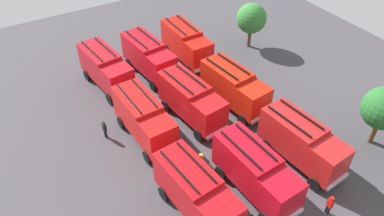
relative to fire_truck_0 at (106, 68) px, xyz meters
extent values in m
plane|color=#423F44|center=(8.76, 4.57, -2.15)|extent=(54.56, 54.56, 0.00)
cube|color=red|center=(2.43, 0.29, -0.05)|extent=(2.48, 2.74, 2.60)
cube|color=#8C9EAD|center=(3.47, 0.42, 0.26)|extent=(0.33, 2.12, 1.46)
cube|color=red|center=(-1.04, -0.13, 0.10)|extent=(5.06, 3.06, 2.90)
cube|color=black|center=(-1.13, 0.56, 1.67)|extent=(4.30, 0.63, 0.12)
cube|color=black|center=(-0.96, -0.81, 1.67)|extent=(4.30, 0.63, 0.12)
cube|color=silver|center=(3.62, 0.44, -1.20)|extent=(0.48, 2.38, 0.28)
cylinder|color=black|center=(2.49, 1.51, -1.60)|extent=(1.13, 0.48, 1.10)
cylinder|color=black|center=(2.77, -0.88, -1.60)|extent=(1.13, 0.48, 1.10)
cylinder|color=black|center=(-2.38, 0.92, -1.60)|extent=(1.13, 0.48, 1.10)
cylinder|color=black|center=(-2.09, -1.46, -1.60)|extent=(1.13, 0.48, 1.10)
cube|color=red|center=(11.02, 0.17, -0.05)|extent=(2.30, 2.59, 2.60)
cube|color=#8C9EAD|center=(12.07, 0.21, 0.26)|extent=(0.17, 2.13, 1.46)
cube|color=red|center=(7.52, 0.02, 0.10)|extent=(4.90, 2.70, 2.90)
cube|color=black|center=(7.49, 0.71, 1.67)|extent=(4.32, 0.30, 0.12)
cube|color=black|center=(7.55, -0.67, 1.67)|extent=(4.32, 0.30, 0.12)
cube|color=silver|center=(12.22, 0.22, -1.20)|extent=(0.30, 2.38, 0.28)
cylinder|color=black|center=(11.17, 1.38, -1.60)|extent=(1.11, 0.40, 1.10)
cylinder|color=black|center=(11.27, -1.02, -1.60)|extent=(1.11, 0.40, 1.10)
cylinder|color=black|center=(6.27, 1.17, -1.60)|extent=(1.11, 0.40, 1.10)
cylinder|color=black|center=(6.37, -1.23, -1.60)|extent=(1.11, 0.40, 1.10)
cube|color=red|center=(16.13, -0.22, 0.10)|extent=(5.02, 2.96, 2.90)
cube|color=black|center=(16.06, 0.47, 1.67)|extent=(4.31, 0.54, 0.12)
cube|color=black|center=(16.19, -0.90, 1.67)|extent=(4.31, 0.54, 0.12)
cylinder|color=black|center=(14.81, 0.86, -1.60)|extent=(1.13, 0.46, 1.10)
cylinder|color=black|center=(15.05, -1.53, -1.60)|extent=(1.13, 0.46, 1.10)
cube|color=red|center=(2.64, 4.75, -0.05)|extent=(2.42, 2.69, 2.60)
cube|color=#8C9EAD|center=(3.68, 4.85, 0.26)|extent=(0.28, 2.12, 1.46)
cube|color=red|center=(-0.85, 4.43, 0.10)|extent=(5.01, 2.94, 2.90)
cube|color=black|center=(-0.91, 5.11, 1.67)|extent=(4.31, 0.52, 0.12)
cube|color=black|center=(-0.78, 3.74, 1.67)|extent=(4.31, 0.52, 0.12)
cube|color=silver|center=(3.83, 4.87, -1.20)|extent=(0.42, 2.38, 0.28)
cylinder|color=black|center=(2.73, 5.97, -1.60)|extent=(1.13, 0.45, 1.10)
cylinder|color=black|center=(2.95, 3.58, -1.60)|extent=(1.13, 0.45, 1.10)
cylinder|color=black|center=(-2.15, 5.51, -1.60)|extent=(1.13, 0.45, 1.10)
cylinder|color=black|center=(-1.93, 3.12, -1.60)|extent=(1.13, 0.45, 1.10)
cube|color=red|center=(10.94, 4.92, -0.05)|extent=(2.47, 2.73, 2.60)
cube|color=#8C9EAD|center=(11.98, 5.03, 0.26)|extent=(0.32, 2.12, 1.46)
cube|color=red|center=(7.46, 4.52, 0.10)|extent=(5.05, 3.03, 2.90)
cube|color=black|center=(7.38, 5.20, 1.67)|extent=(4.31, 0.61, 0.12)
cube|color=black|center=(7.54, 3.84, 1.67)|extent=(4.31, 0.61, 0.12)
cube|color=silver|center=(12.13, 5.05, -1.20)|extent=(0.47, 2.38, 0.28)
cylinder|color=black|center=(11.00, 6.13, -1.60)|extent=(1.13, 0.47, 1.10)
cylinder|color=black|center=(11.27, 3.75, -1.60)|extent=(1.13, 0.47, 1.10)
cylinder|color=black|center=(6.13, 5.58, -1.60)|extent=(1.13, 0.47, 1.10)
cylinder|color=black|center=(6.40, 3.19, -1.60)|extent=(1.13, 0.47, 1.10)
cube|color=red|center=(20.19, 4.56, -0.05)|extent=(2.34, 2.62, 2.60)
cube|color=#8C9EAD|center=(21.23, 4.62, 0.26)|extent=(0.20, 2.13, 1.46)
cube|color=red|center=(16.69, 4.36, 0.10)|extent=(4.94, 2.77, 2.90)
cube|color=black|center=(16.65, 5.05, 1.67)|extent=(4.32, 0.37, 0.12)
cube|color=black|center=(16.73, 3.67, 1.67)|extent=(4.32, 0.37, 0.12)
cylinder|color=black|center=(20.32, 5.77, -1.60)|extent=(1.12, 0.41, 1.10)
cylinder|color=black|center=(15.42, 5.49, -1.60)|extent=(1.12, 0.41, 1.10)
cylinder|color=black|center=(15.56, 3.09, -1.60)|extent=(1.12, 0.41, 1.10)
cube|color=red|center=(2.28, 9.19, -0.05)|extent=(2.21, 2.51, 2.60)
cube|color=#8C9EAD|center=(3.33, 9.19, 0.26)|extent=(0.09, 2.13, 1.46)
cube|color=red|center=(-1.22, 9.17, 0.10)|extent=(4.81, 2.53, 2.90)
cube|color=black|center=(-1.22, 9.86, 1.67)|extent=(4.32, 0.14, 0.12)
cube|color=black|center=(-1.22, 8.48, 1.67)|extent=(4.32, 0.14, 0.12)
cube|color=silver|center=(3.48, 9.20, -1.20)|extent=(0.21, 2.38, 0.28)
cylinder|color=black|center=(2.47, 10.39, -1.60)|extent=(1.10, 0.36, 1.10)
cylinder|color=black|center=(2.49, 7.99, -1.60)|extent=(1.10, 0.36, 1.10)
cylinder|color=black|center=(-2.43, 10.36, -1.60)|extent=(1.10, 0.36, 1.10)
cylinder|color=black|center=(-2.41, 7.96, -1.60)|extent=(1.10, 0.36, 1.10)
cube|color=red|center=(11.31, 9.24, -0.05)|extent=(2.46, 2.73, 2.60)
cube|color=#8C9EAD|center=(12.36, 9.36, 0.26)|extent=(0.31, 2.12, 1.46)
cube|color=red|center=(7.83, 8.86, 0.10)|extent=(5.05, 3.02, 2.90)
cube|color=black|center=(7.76, 9.54, 1.67)|extent=(4.31, 0.60, 0.12)
cube|color=black|center=(7.91, 8.17, 1.67)|extent=(4.31, 0.60, 0.12)
cube|color=silver|center=(12.51, 9.38, -1.20)|extent=(0.46, 2.38, 0.28)
cylinder|color=black|center=(11.38, 10.46, -1.60)|extent=(1.13, 0.47, 1.10)
cylinder|color=black|center=(11.64, 8.07, -1.60)|extent=(1.13, 0.47, 1.10)
cylinder|color=black|center=(6.51, 9.92, -1.60)|extent=(1.13, 0.47, 1.10)
cylinder|color=black|center=(6.77, 7.53, -1.60)|extent=(1.13, 0.47, 1.10)
cube|color=red|center=(19.68, 9.55, -0.05)|extent=(2.42, 2.69, 2.60)
cube|color=#8C9EAD|center=(20.73, 9.65, 0.26)|extent=(0.27, 2.12, 1.46)
cube|color=red|center=(16.20, 9.23, 0.10)|extent=(5.01, 2.93, 2.90)
cube|color=black|center=(16.14, 9.92, 1.67)|extent=(4.31, 0.51, 0.12)
cube|color=black|center=(16.26, 8.55, 1.67)|extent=(4.31, 0.51, 0.12)
cube|color=silver|center=(20.88, 9.66, -1.20)|extent=(0.42, 2.38, 0.28)
cylinder|color=black|center=(19.77, 10.76, -1.60)|extent=(1.13, 0.45, 1.10)
cylinder|color=black|center=(19.99, 8.37, -1.60)|extent=(1.13, 0.45, 1.10)
cylinder|color=black|center=(14.89, 10.32, -1.60)|extent=(1.13, 0.45, 1.10)
cylinder|color=black|center=(15.11, 7.93, -1.60)|extent=(1.13, 0.45, 1.10)
cylinder|color=black|center=(17.57, 2.21, -1.76)|extent=(0.16, 0.16, 0.79)
cylinder|color=black|center=(17.76, 2.11, -1.76)|extent=(0.16, 0.16, 0.79)
cube|color=#B7140F|center=(17.66, 2.16, -1.02)|extent=(0.48, 0.41, 0.69)
sphere|color=brown|center=(17.66, 2.16, -0.57)|extent=(0.22, 0.22, 0.22)
cylinder|color=#B7140F|center=(17.66, 2.16, -0.48)|extent=(0.28, 0.28, 0.07)
cylinder|color=black|center=(13.93, 12.15, -1.74)|extent=(0.16, 0.16, 0.83)
cylinder|color=black|center=(14.06, 12.31, -1.74)|extent=(0.16, 0.16, 0.83)
cube|color=orange|center=(13.99, 12.23, -0.97)|extent=(0.45, 0.48, 0.72)
sphere|color=tan|center=(13.99, 12.23, -0.49)|extent=(0.23, 0.23, 0.23)
cylinder|color=orange|center=(13.99, 12.23, -0.40)|extent=(0.29, 0.29, 0.07)
cylinder|color=black|center=(14.14, 2.25, -1.75)|extent=(0.16, 0.16, 0.80)
cylinder|color=black|center=(14.08, 2.05, -1.75)|extent=(0.16, 0.16, 0.80)
cube|color=gold|center=(14.11, 2.15, -1.00)|extent=(0.35, 0.47, 0.70)
sphere|color=beige|center=(14.11, 2.15, -0.54)|extent=(0.23, 0.23, 0.23)
cylinder|color=gold|center=(14.11, 2.15, -0.45)|extent=(0.28, 0.28, 0.07)
cylinder|color=black|center=(6.77, -2.91, -1.76)|extent=(0.16, 0.16, 0.78)
cylinder|color=black|center=(6.97, -2.88, -1.76)|extent=(0.16, 0.16, 0.78)
cube|color=black|center=(6.87, -2.90, -1.03)|extent=(0.44, 0.29, 0.68)
sphere|color=beige|center=(6.87, -2.90, -0.58)|extent=(0.22, 0.22, 0.22)
cylinder|color=black|center=(6.87, -2.90, -0.50)|extent=(0.28, 0.28, 0.07)
cylinder|color=black|center=(22.11, 7.63, -1.75)|extent=(0.16, 0.16, 0.81)
cylinder|color=black|center=(21.90, 7.66, -1.75)|extent=(0.16, 0.16, 0.81)
cube|color=#B7140F|center=(22.01, 7.65, -0.99)|extent=(0.45, 0.30, 0.71)
sphere|color=brown|center=(22.01, 7.65, -0.52)|extent=(0.23, 0.23, 0.23)
cylinder|color=#B7140F|center=(22.01, 7.65, -0.43)|extent=(0.29, 0.29, 0.07)
cylinder|color=brown|center=(1.01, 16.91, -1.10)|extent=(0.42, 0.42, 2.11)
sphere|color=#337A33|center=(1.01, 16.91, 1.38)|extent=(3.37, 3.37, 3.37)
cylinder|color=brown|center=(18.84, 16.11, -1.06)|extent=(0.44, 0.44, 2.18)
sphere|color=#236628|center=(18.84, 16.11, 1.52)|extent=(3.49, 3.49, 3.49)
cone|color=#F2600C|center=(5.04, 7.13, -1.84)|extent=(0.43, 0.43, 0.62)
cone|color=#F2600C|center=(5.99, 11.18, -1.79)|extent=(0.51, 0.51, 0.73)
cone|color=#F2600C|center=(14.81, 6.53, -1.80)|extent=(0.49, 0.49, 0.71)
camera|label=1|loc=(30.05, -8.16, 20.16)|focal=34.49mm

